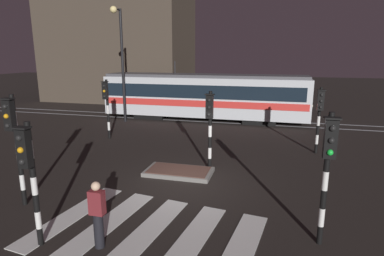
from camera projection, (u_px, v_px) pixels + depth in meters
ground_plane at (183, 183)px, 11.82m from camera, size 120.00×120.00×0.00m
rail_near at (228, 123)px, 22.08m from camera, size 80.00×0.12×0.03m
rail_far at (231, 119)px, 23.43m from camera, size 80.00×0.12×0.03m
crosswalk_zebra at (147, 232)px, 8.54m from camera, size 6.17×4.66×0.02m
traffic_island at (179, 172)px, 12.71m from camera, size 2.62×1.42×0.18m
traffic_light_corner_far_left at (106, 100)px, 17.54m from camera, size 0.36×0.42×3.29m
traffic_light_median_centre at (210, 119)px, 12.71m from camera, size 0.36×0.42×3.22m
traffic_light_kerb_mid_left at (29, 167)px, 7.46m from camera, size 0.36×0.42×3.14m
traffic_light_corner_near_left at (14, 134)px, 9.55m from camera, size 0.36×0.42×3.49m
traffic_light_corner_far_right at (320, 111)px, 14.86m from camera, size 0.36×0.42×3.15m
traffic_light_corner_near_right at (328, 161)px, 7.49m from camera, size 0.36×0.42×3.35m
street_lamp_trackside_left at (120, 52)px, 21.26m from camera, size 0.44×1.21×7.56m
tram at (204, 96)px, 22.82m from camera, size 14.51×2.58×4.15m
pedestrian_waiting_at_kerb at (98, 214)px, 7.72m from camera, size 0.36×0.24×1.71m
building_backdrop at (119, 31)px, 32.46m from camera, size 13.92×8.00×13.82m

